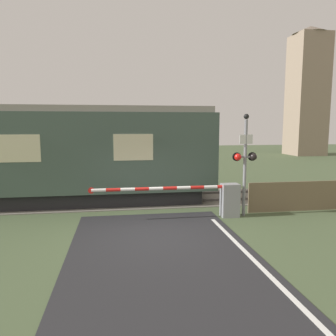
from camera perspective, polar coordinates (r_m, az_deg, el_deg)
The scene contains 7 objects.
ground_plane at distance 9.84m, azimuth -2.33°, elevation -11.19°, with size 80.00×80.00×0.00m, color #475638.
track_bed at distance 13.92m, azimuth -4.31°, elevation -5.51°, with size 36.00×3.20×0.13m.
train at distance 14.00m, azimuth -22.87°, elevation 2.10°, with size 14.51×2.93×3.87m.
crossing_barrier at distance 11.41m, azimuth 8.97°, elevation -5.23°, with size 5.06×0.44×1.16m.
signal_post at distance 11.54m, azimuth 13.29°, elevation 1.58°, with size 0.86×0.26×3.53m.
distant_building at distance 37.97m, azimuth 23.07°, elevation 12.21°, with size 3.63×3.63×13.16m.
roadside_fence at distance 13.01m, azimuth 21.81°, elevation -4.59°, with size 3.91×0.06×1.10m.
Camera 1 is at (-1.03, -9.26, 3.15)m, focal length 35.00 mm.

